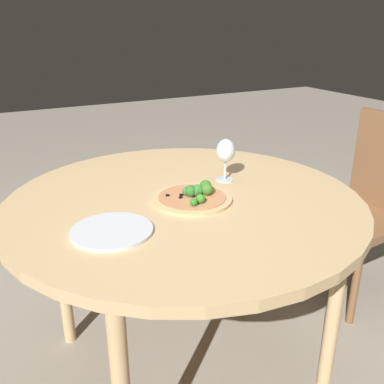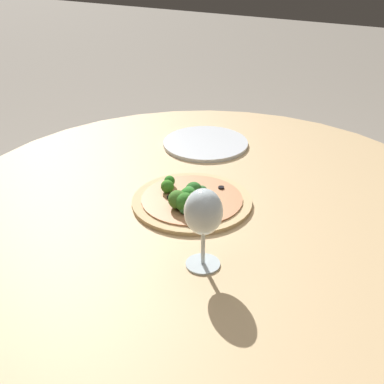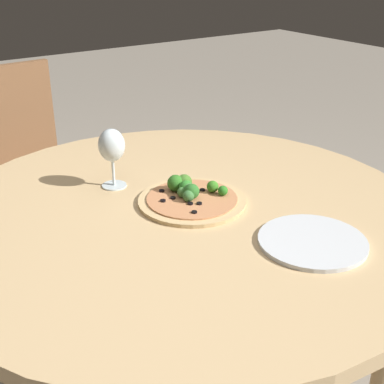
{
  "view_description": "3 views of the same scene",
  "coord_description": "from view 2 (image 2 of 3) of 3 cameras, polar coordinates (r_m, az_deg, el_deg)",
  "views": [
    {
      "loc": [
        -1.23,
        0.62,
        1.33
      ],
      "look_at": [
        -0.04,
        -0.01,
        0.79
      ],
      "focal_mm": 40.0,
      "sensor_mm": 36.0,
      "label": 1
    },
    {
      "loc": [
        0.4,
        -0.98,
        1.37
      ],
      "look_at": [
        -0.04,
        -0.01,
        0.79
      ],
      "focal_mm": 50.0,
      "sensor_mm": 36.0,
      "label": 2
    },
    {
      "loc": [
        0.66,
        0.99,
        1.36
      ],
      "look_at": [
        -0.04,
        -0.01,
        0.79
      ],
      "focal_mm": 50.0,
      "sensor_mm": 36.0,
      "label": 3
    }
  ],
  "objects": [
    {
      "name": "wine_glass",
      "position": [
        0.97,
        1.23,
        -2.38
      ],
      "size": [
        0.07,
        0.07,
        0.16
      ],
      "color": "silver",
      "rests_on": "dining_table"
    },
    {
      "name": "pizza",
      "position": [
        1.21,
        -0.2,
        -0.79
      ],
      "size": [
        0.28,
        0.28,
        0.06
      ],
      "color": "tan",
      "rests_on": "dining_table"
    },
    {
      "name": "dining_table",
      "position": [
        1.26,
        1.77,
        -3.82
      ],
      "size": [
        1.24,
        1.24,
        0.76
      ],
      "color": "tan",
      "rests_on": "ground_plane"
    },
    {
      "name": "plate_near",
      "position": [
        1.52,
        1.45,
        5.22
      ],
      "size": [
        0.24,
        0.24,
        0.01
      ],
      "color": "silver",
      "rests_on": "dining_table"
    }
  ]
}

